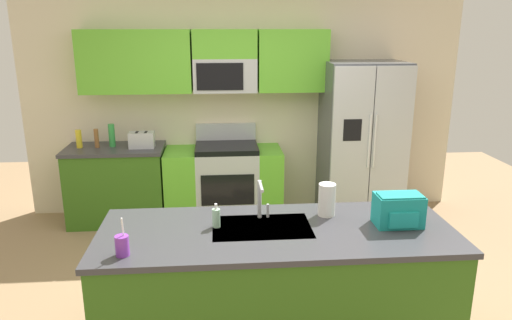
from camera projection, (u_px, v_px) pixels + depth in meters
ground_plane at (260, 297)px, 4.09m from camera, size 9.00×9.00×0.00m
kitchen_wall_unit at (232, 92)px, 5.68m from camera, size 5.20×0.43×2.60m
back_counter at (117, 184)px, 5.58m from camera, size 1.11×0.63×0.90m
range_oven at (224, 182)px, 5.68m from camera, size 1.36×0.61×1.10m
refrigerator at (361, 142)px, 5.61m from camera, size 0.90×0.76×1.85m
island_counter at (276, 287)px, 3.38m from camera, size 2.43×0.93×0.90m
toaster at (142, 140)px, 5.41m from camera, size 0.28×0.16×0.18m
pepper_mill at (97, 138)px, 5.41m from camera, size 0.05×0.05×0.21m
bottle_yellow at (79, 139)px, 5.41m from camera, size 0.07×0.07×0.20m
bottle_green at (112, 135)px, 5.45m from camera, size 0.07×0.07×0.26m
sink_faucet at (261, 197)px, 3.39m from camera, size 0.08×0.21×0.28m
drink_cup_purple at (122, 245)px, 2.87m from camera, size 0.08×0.08×0.25m
soap_dispenser at (216, 218)px, 3.28m from camera, size 0.06×0.06×0.17m
paper_towel_roll at (327, 200)px, 3.47m from camera, size 0.12×0.12×0.24m
backpack at (399, 209)px, 3.30m from camera, size 0.32×0.22×0.23m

